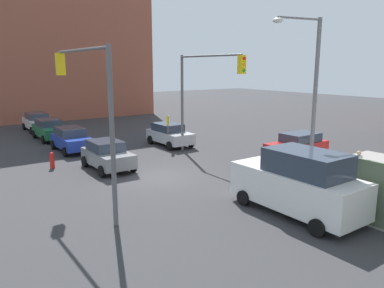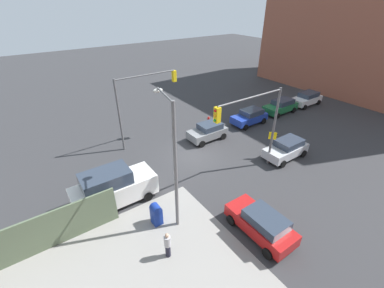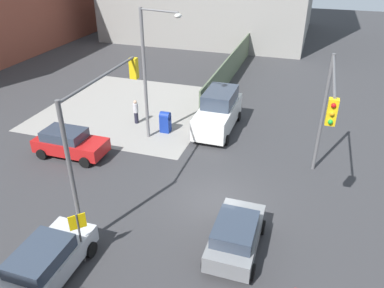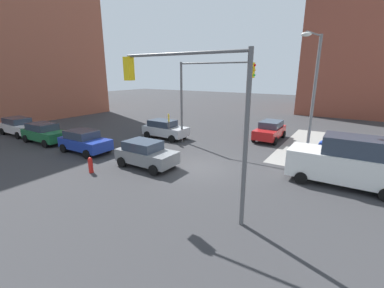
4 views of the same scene
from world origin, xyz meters
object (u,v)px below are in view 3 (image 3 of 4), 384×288
object	(u,v)px
traffic_signal_nw_corner	(100,120)
coupe_silver	(47,261)
street_lamp_corner	(149,67)
traffic_signal_se_corner	(327,108)
van_white_delivery	(218,111)
pedestrian_crossing	(136,111)
coupe_gray	(236,235)
mailbox_blue	(165,121)
coupe_red	(69,143)

from	to	relation	value
traffic_signal_nw_corner	coupe_silver	bearing A→B (deg)	177.53
street_lamp_corner	coupe_silver	size ratio (longest dim) A/B	1.98
traffic_signal_se_corner	van_white_delivery	bearing A→B (deg)	49.20
van_white_delivery	coupe_silver	bearing A→B (deg)	168.46
traffic_signal_se_corner	pedestrian_crossing	size ratio (longest dim) A/B	3.86
traffic_signal_se_corner	coupe_gray	size ratio (longest dim) A/B	1.71
mailbox_blue	coupe_silver	xyz separation A→B (m)	(-12.69, -0.31, 0.08)
coupe_silver	coupe_red	distance (m)	9.27
mailbox_blue	coupe_red	bearing A→B (deg)	137.56
mailbox_blue	van_white_delivery	distance (m)	3.56
coupe_red	pedestrian_crossing	world-z (taller)	pedestrian_crossing
traffic_signal_nw_corner	coupe_gray	xyz separation A→B (m)	(-0.84, -6.18, -3.83)
traffic_signal_nw_corner	traffic_signal_se_corner	bearing A→B (deg)	-64.29
traffic_signal_nw_corner	traffic_signal_se_corner	distance (m)	9.99
mailbox_blue	coupe_red	world-z (taller)	coupe_red
traffic_signal_se_corner	coupe_red	world-z (taller)	traffic_signal_se_corner
coupe_gray	coupe_red	bearing A→B (deg)	67.22
traffic_signal_se_corner	mailbox_blue	world-z (taller)	traffic_signal_se_corner
street_lamp_corner	coupe_red	xyz separation A→B (m)	(-3.51, 3.75, -3.86)
street_lamp_corner	traffic_signal_se_corner	bearing A→B (deg)	-106.30
traffic_signal_nw_corner	coupe_gray	world-z (taller)	traffic_signal_nw_corner
street_lamp_corner	pedestrian_crossing	distance (m)	4.61
coupe_red	coupe_gray	xyz separation A→B (m)	(-4.56, -10.87, -0.00)
traffic_signal_nw_corner	street_lamp_corner	world-z (taller)	street_lamp_corner
mailbox_blue	street_lamp_corner	bearing A→B (deg)	157.78
traffic_signal_nw_corner	coupe_silver	xyz separation A→B (m)	(-4.38, 0.19, -3.83)
mailbox_blue	traffic_signal_nw_corner	bearing A→B (deg)	-176.56
van_white_delivery	coupe_red	bearing A→B (deg)	129.28
coupe_gray	van_white_delivery	size ratio (longest dim) A/B	0.71
coupe_red	van_white_delivery	distance (m)	9.56
traffic_signal_se_corner	van_white_delivery	size ratio (longest dim) A/B	1.20
coupe_silver	coupe_gray	size ratio (longest dim) A/B	1.06
traffic_signal_nw_corner	mailbox_blue	world-z (taller)	traffic_signal_nw_corner
mailbox_blue	van_white_delivery	size ratio (longest dim) A/B	0.26
mailbox_blue	coupe_silver	bearing A→B (deg)	-178.60
traffic_signal_se_corner	street_lamp_corner	xyz separation A→B (m)	(2.91, 9.94, 0.04)
van_white_delivery	pedestrian_crossing	size ratio (longest dim) A/B	3.21
traffic_signal_se_corner	coupe_silver	world-z (taller)	traffic_signal_se_corner
coupe_silver	pedestrian_crossing	distance (m)	13.56
traffic_signal_se_corner	coupe_silver	size ratio (longest dim) A/B	1.61
coupe_red	coupe_silver	bearing A→B (deg)	-150.95
van_white_delivery	pedestrian_crossing	bearing A→B (deg)	98.75
coupe_red	pedestrian_crossing	size ratio (longest dim) A/B	2.50
traffic_signal_nw_corner	mailbox_blue	size ratio (longest dim) A/B	4.55
coupe_silver	traffic_signal_nw_corner	bearing A→B (deg)	-2.47
mailbox_blue	coupe_silver	size ratio (longest dim) A/B	0.35
traffic_signal_nw_corner	coupe_red	bearing A→B (deg)	51.55
street_lamp_corner	mailbox_blue	distance (m)	4.10
traffic_signal_se_corner	pedestrian_crossing	bearing A→B (deg)	68.96
traffic_signal_se_corner	van_white_delivery	distance (m)	8.98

